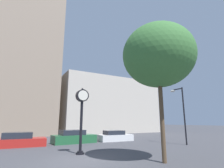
{
  "coord_description": "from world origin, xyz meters",
  "views": [
    {
      "loc": [
        -3.57,
        -10.12,
        2.14
      ],
      "look_at": [
        8.07,
        10.8,
        7.33
      ],
      "focal_mm": 28.0,
      "sensor_mm": 36.0,
      "label": 1
    }
  ],
  "objects_px": {
    "street_clock": "(82,108)",
    "car_green": "(74,137)",
    "car_white": "(115,136)",
    "car_red": "(19,141)",
    "street_lamp_right": "(180,105)",
    "bare_tree": "(158,56)"
  },
  "relations": [
    {
      "from": "car_green",
      "to": "street_lamp_right",
      "type": "height_order",
      "value": "street_lamp_right"
    },
    {
      "from": "bare_tree",
      "to": "car_red",
      "type": "bearing_deg",
      "value": 121.66
    },
    {
      "from": "car_green",
      "to": "car_white",
      "type": "bearing_deg",
      "value": -5.95
    },
    {
      "from": "car_red",
      "to": "bare_tree",
      "type": "bearing_deg",
      "value": -55.07
    },
    {
      "from": "street_clock",
      "to": "bare_tree",
      "type": "distance_m",
      "value": 6.29
    },
    {
      "from": "car_white",
      "to": "bare_tree",
      "type": "height_order",
      "value": "bare_tree"
    },
    {
      "from": "street_clock",
      "to": "car_green",
      "type": "height_order",
      "value": "street_clock"
    },
    {
      "from": "car_white",
      "to": "bare_tree",
      "type": "distance_m",
      "value": 12.49
    },
    {
      "from": "car_red",
      "to": "car_green",
      "type": "bearing_deg",
      "value": 6.36
    },
    {
      "from": "street_clock",
      "to": "bare_tree",
      "type": "height_order",
      "value": "bare_tree"
    },
    {
      "from": "car_red",
      "to": "bare_tree",
      "type": "height_order",
      "value": "bare_tree"
    },
    {
      "from": "car_green",
      "to": "street_lamp_right",
      "type": "distance_m",
      "value": 11.34
    },
    {
      "from": "car_red",
      "to": "street_lamp_right",
      "type": "relative_size",
      "value": 0.79
    },
    {
      "from": "car_red",
      "to": "car_white",
      "type": "relative_size",
      "value": 1.1
    },
    {
      "from": "car_green",
      "to": "bare_tree",
      "type": "relative_size",
      "value": 0.55
    },
    {
      "from": "street_lamp_right",
      "to": "street_clock",
      "type": "bearing_deg",
      "value": -179.21
    },
    {
      "from": "car_green",
      "to": "car_red",
      "type": "bearing_deg",
      "value": 179.92
    },
    {
      "from": "street_lamp_right",
      "to": "car_green",
      "type": "bearing_deg",
      "value": 145.2
    },
    {
      "from": "street_lamp_right",
      "to": "car_red",
      "type": "bearing_deg",
      "value": 156.87
    },
    {
      "from": "car_green",
      "to": "car_white",
      "type": "height_order",
      "value": "car_green"
    },
    {
      "from": "street_lamp_right",
      "to": "bare_tree",
      "type": "bearing_deg",
      "value": -146.93
    },
    {
      "from": "street_clock",
      "to": "car_green",
      "type": "bearing_deg",
      "value": 77.02
    }
  ]
}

